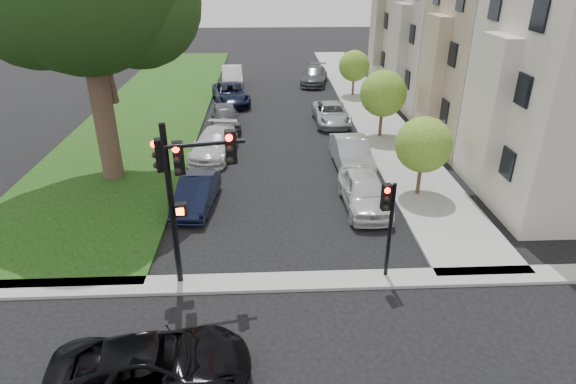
{
  "coord_description": "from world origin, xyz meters",
  "views": [
    {
      "loc": [
        -0.77,
        -11.36,
        9.96
      ],
      "look_at": [
        0.0,
        5.0,
        2.0
      ],
      "focal_mm": 30.0,
      "sensor_mm": 36.0,
      "label": 1
    }
  ],
  "objects_px": {
    "car_parked_1": "(351,154)",
    "car_parked_9": "(232,76)",
    "car_parked_7": "(225,116)",
    "traffic_signal_main": "(183,178)",
    "car_parked_2": "(331,114)",
    "traffic_signal_secondary": "(388,214)",
    "car_cross_near": "(152,367)",
    "small_tree_a": "(423,145)",
    "car_parked_6": "(214,144)",
    "small_tree_c": "(354,66)",
    "car_parked_8": "(231,94)",
    "small_tree_b": "(383,94)",
    "car_parked_5": "(196,193)",
    "car_parked_4": "(314,76)",
    "car_parked_0": "(364,191)"
  },
  "relations": [
    {
      "from": "small_tree_a",
      "to": "car_parked_6",
      "type": "bearing_deg",
      "value": 151.22
    },
    {
      "from": "car_parked_8",
      "to": "small_tree_b",
      "type": "bearing_deg",
      "value": -50.94
    },
    {
      "from": "car_parked_2",
      "to": "car_parked_6",
      "type": "relative_size",
      "value": 0.97
    },
    {
      "from": "car_parked_6",
      "to": "small_tree_b",
      "type": "bearing_deg",
      "value": 23.24
    },
    {
      "from": "small_tree_b",
      "to": "car_parked_8",
      "type": "relative_size",
      "value": 0.77
    },
    {
      "from": "car_parked_0",
      "to": "car_parked_4",
      "type": "height_order",
      "value": "car_parked_0"
    },
    {
      "from": "car_parked_2",
      "to": "car_parked_1",
      "type": "bearing_deg",
      "value": -90.36
    },
    {
      "from": "car_parked_5",
      "to": "car_parked_2",
      "type": "bearing_deg",
      "value": 63.13
    },
    {
      "from": "car_parked_4",
      "to": "small_tree_a",
      "type": "bearing_deg",
      "value": -72.41
    },
    {
      "from": "car_parked_7",
      "to": "car_cross_near",
      "type": "bearing_deg",
      "value": -98.76
    },
    {
      "from": "traffic_signal_main",
      "to": "car_parked_5",
      "type": "distance_m",
      "value": 6.44
    },
    {
      "from": "car_parked_4",
      "to": "car_cross_near",
      "type": "bearing_deg",
      "value": -91.73
    },
    {
      "from": "traffic_signal_main",
      "to": "car_parked_4",
      "type": "distance_m",
      "value": 29.54
    },
    {
      "from": "small_tree_b",
      "to": "car_parked_4",
      "type": "bearing_deg",
      "value": 100.69
    },
    {
      "from": "small_tree_b",
      "to": "car_cross_near",
      "type": "relative_size",
      "value": 0.83
    },
    {
      "from": "car_parked_8",
      "to": "small_tree_c",
      "type": "bearing_deg",
      "value": -0.31
    },
    {
      "from": "car_parked_8",
      "to": "car_parked_9",
      "type": "distance_m",
      "value": 5.89
    },
    {
      "from": "traffic_signal_secondary",
      "to": "car_cross_near",
      "type": "relative_size",
      "value": 0.72
    },
    {
      "from": "small_tree_a",
      "to": "car_parked_1",
      "type": "distance_m",
      "value": 4.61
    },
    {
      "from": "car_parked_1",
      "to": "car_parked_6",
      "type": "height_order",
      "value": "car_parked_1"
    },
    {
      "from": "car_parked_7",
      "to": "car_parked_9",
      "type": "distance_m",
      "value": 11.72
    },
    {
      "from": "car_cross_near",
      "to": "car_parked_2",
      "type": "bearing_deg",
      "value": -26.75
    },
    {
      "from": "small_tree_a",
      "to": "car_cross_near",
      "type": "bearing_deg",
      "value": -133.0
    },
    {
      "from": "traffic_signal_main",
      "to": "car_parked_2",
      "type": "relative_size",
      "value": 1.18
    },
    {
      "from": "car_parked_1",
      "to": "car_parked_7",
      "type": "distance_m",
      "value": 10.01
    },
    {
      "from": "car_parked_4",
      "to": "car_parked_7",
      "type": "height_order",
      "value": "car_parked_7"
    },
    {
      "from": "car_parked_1",
      "to": "car_parked_5",
      "type": "distance_m",
      "value": 8.6
    },
    {
      "from": "car_parked_0",
      "to": "car_parked_4",
      "type": "distance_m",
      "value": 23.37
    },
    {
      "from": "car_parked_2",
      "to": "car_parked_8",
      "type": "height_order",
      "value": "car_parked_8"
    },
    {
      "from": "car_parked_1",
      "to": "car_parked_5",
      "type": "height_order",
      "value": "car_parked_1"
    },
    {
      "from": "small_tree_a",
      "to": "car_parked_8",
      "type": "relative_size",
      "value": 0.7
    },
    {
      "from": "car_cross_near",
      "to": "car_parked_1",
      "type": "xyz_separation_m",
      "value": [
        7.43,
        14.13,
        0.09
      ]
    },
    {
      "from": "small_tree_a",
      "to": "small_tree_b",
      "type": "distance_m",
      "value": 8.07
    },
    {
      "from": "car_cross_near",
      "to": "car_parked_7",
      "type": "distance_m",
      "value": 21.23
    },
    {
      "from": "small_tree_c",
      "to": "car_parked_9",
      "type": "height_order",
      "value": "small_tree_c"
    },
    {
      "from": "car_parked_9",
      "to": "car_parked_8",
      "type": "bearing_deg",
      "value": -92.38
    },
    {
      "from": "traffic_signal_secondary",
      "to": "car_parked_6",
      "type": "height_order",
      "value": "traffic_signal_secondary"
    },
    {
      "from": "car_parked_1",
      "to": "car_parked_9",
      "type": "xyz_separation_m",
      "value": [
        -7.29,
        18.81,
        0.02
      ]
    },
    {
      "from": "traffic_signal_main",
      "to": "car_parked_2",
      "type": "xyz_separation_m",
      "value": [
        6.93,
        17.32,
        -3.24
      ]
    },
    {
      "from": "small_tree_b",
      "to": "car_parked_5",
      "type": "relative_size",
      "value": 0.99
    },
    {
      "from": "small_tree_c",
      "to": "car_cross_near",
      "type": "height_order",
      "value": "small_tree_c"
    },
    {
      "from": "car_parked_2",
      "to": "car_parked_9",
      "type": "height_order",
      "value": "car_parked_9"
    },
    {
      "from": "car_parked_6",
      "to": "car_parked_2",
      "type": "bearing_deg",
      "value": 46.25
    },
    {
      "from": "car_parked_5",
      "to": "car_parked_9",
      "type": "distance_m",
      "value": 22.92
    },
    {
      "from": "small_tree_b",
      "to": "car_parked_7",
      "type": "relative_size",
      "value": 0.94
    },
    {
      "from": "traffic_signal_secondary",
      "to": "car_parked_1",
      "type": "distance_m",
      "value": 9.87
    },
    {
      "from": "car_parked_0",
      "to": "car_parked_2",
      "type": "height_order",
      "value": "car_parked_0"
    },
    {
      "from": "car_cross_near",
      "to": "car_parked_1",
      "type": "height_order",
      "value": "car_parked_1"
    },
    {
      "from": "car_parked_8",
      "to": "car_parked_7",
      "type": "bearing_deg",
      "value": -100.28
    },
    {
      "from": "car_parked_5",
      "to": "car_parked_9",
      "type": "bearing_deg",
      "value": 94.91
    }
  ]
}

